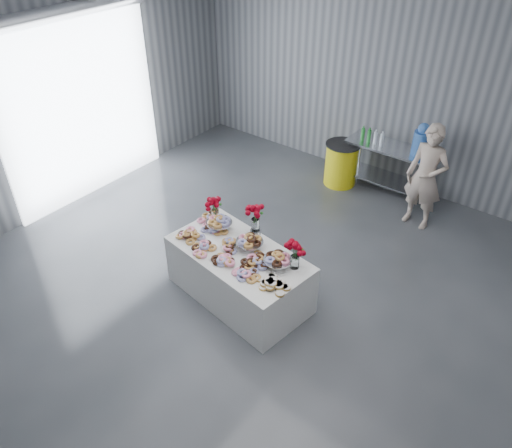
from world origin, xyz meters
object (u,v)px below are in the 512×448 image
Objects in this scene: prep_table at (388,160)px; water_jug at (421,141)px; person at (426,177)px; trash_barrel at (341,164)px; display_table at (239,274)px.

water_jug reaches higher than prep_table.
trash_barrel is at bearing 173.03° from person.
display_table is at bearing -95.58° from prep_table.
display_table is 3.48m from trash_barrel.
display_table is 1.27× the size of prep_table.
prep_table is (0.36, 3.71, 0.24)m from display_table.
prep_table is at bearing 180.00° from water_jug.
trash_barrel is (-1.27, -0.25, -0.75)m from water_jug.
trash_barrel reaches higher than display_table.
person is (1.24, 3.11, 0.49)m from display_table.
person is at bearing 68.29° from display_table.
prep_table reaches higher than display_table.
prep_table is at bearing 17.94° from trash_barrel.
trash_barrel is (-1.65, 0.35, -0.47)m from person.
water_jug is 0.76m from person.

